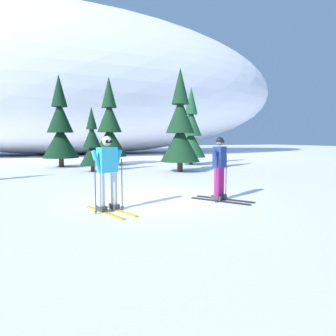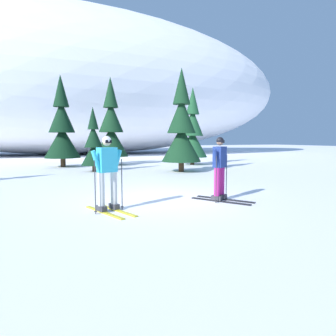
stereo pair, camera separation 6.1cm
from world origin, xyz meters
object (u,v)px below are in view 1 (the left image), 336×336
pine_tree_left (60,129)px  pine_tree_center_right (110,129)px  skier_navy_jacket (220,168)px  pine_tree_far_right (191,133)px  skier_cyan_jacket (108,172)px  pine_tree_right (180,129)px  pine_tree_center_left (92,145)px

pine_tree_left → pine_tree_center_right: (2.95, 0.08, 0.05)m
skier_navy_jacket → pine_tree_far_right: bearing=66.0°
skier_cyan_jacket → pine_tree_center_right: 12.57m
skier_navy_jacket → pine_tree_right: size_ratio=0.33×
skier_navy_jacket → pine_tree_center_left: bearing=102.5°
pine_tree_center_right → pine_tree_left: bearing=-178.4°
skier_navy_jacket → pine_tree_right: 7.34m
pine_tree_center_left → pine_tree_right: size_ratio=0.63×
skier_cyan_jacket → pine_tree_left: (-0.15, 12.09, 1.35)m
skier_cyan_jacket → skier_navy_jacket: bearing=0.5°
pine_tree_center_left → pine_tree_far_right: (6.57, 1.68, 0.69)m
pine_tree_left → pine_tree_right: bearing=-43.9°
skier_navy_jacket → pine_tree_far_right: pine_tree_far_right is taller
pine_tree_left → pine_tree_center_left: (1.27, -3.36, -0.89)m
pine_tree_center_left → pine_tree_center_right: 3.95m
skier_navy_jacket → pine_tree_left: 12.56m
skier_cyan_jacket → skier_navy_jacket: (3.05, 0.03, -0.02)m
skier_cyan_jacket → pine_tree_left: bearing=90.7°
skier_navy_jacket → pine_tree_center_right: bearing=91.2°
pine_tree_left → pine_tree_right: (5.36, -5.16, -0.09)m
pine_tree_left → pine_tree_far_right: pine_tree_left is taller
pine_tree_center_left → pine_tree_right: pine_tree_right is taller
skier_cyan_jacket → pine_tree_far_right: pine_tree_far_right is taller
pine_tree_left → pine_tree_center_right: bearing=1.6°
pine_tree_right → pine_tree_far_right: size_ratio=1.05×
pine_tree_right → pine_tree_center_left: bearing=156.3°
pine_tree_left → skier_cyan_jacket: bearing=-89.3°
pine_tree_center_left → pine_tree_center_right: bearing=64.0°
skier_cyan_jacket → pine_tree_right: 8.76m
skier_cyan_jacket → pine_tree_far_right: bearing=53.6°
pine_tree_center_left → pine_tree_far_right: size_ratio=0.66×
skier_cyan_jacket → skier_navy_jacket: skier_cyan_jacket is taller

